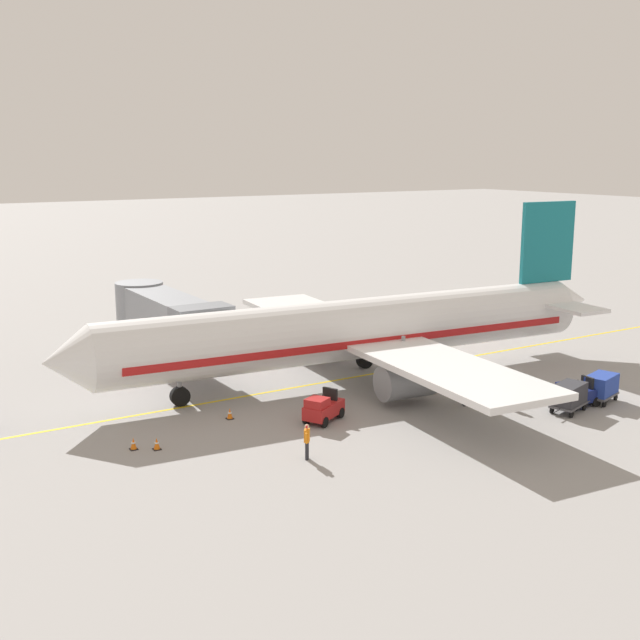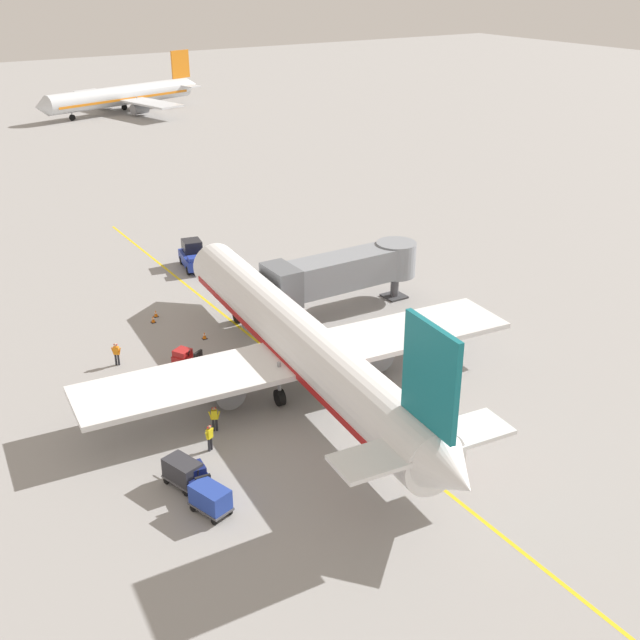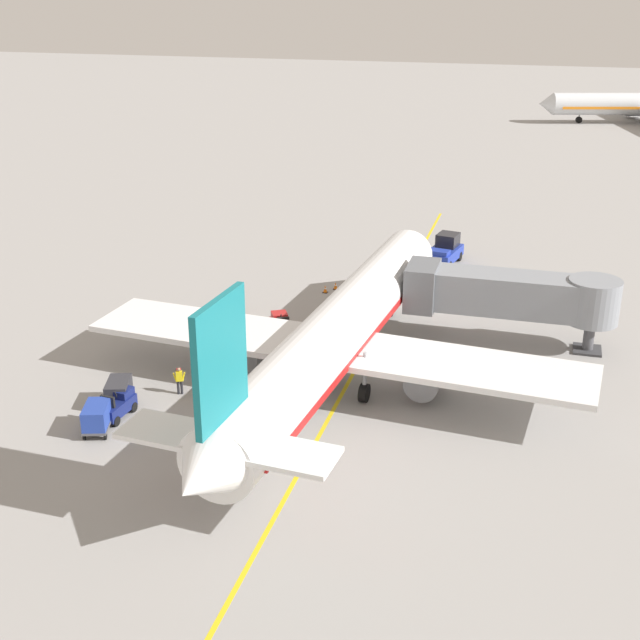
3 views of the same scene
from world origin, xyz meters
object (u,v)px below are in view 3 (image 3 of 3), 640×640
(jet_bridge, at_px, (510,294))
(ground_crew_marshaller, at_px, (242,299))
(ground_crew_wing_walker, at_px, (209,369))
(ground_crew_loader, at_px, (179,379))
(pushback_tractor, at_px, (444,251))
(baggage_cart_front, at_px, (119,391))
(safety_cone_nose_right, at_px, (336,286))
(baggage_cart_second_in_train, at_px, (97,416))
(baggage_tug_lead, at_px, (281,326))
(safety_cone_nose_left, at_px, (325,289))
(baggage_tug_trailing, at_px, (117,405))
(safety_cone_wing_tip, at_px, (337,314))
(parked_airliner, at_px, (337,334))

(jet_bridge, relative_size, ground_crew_marshaller, 8.10)
(ground_crew_wing_walker, xyz_separation_m, ground_crew_marshaller, (-2.19, 11.54, 0.00))
(jet_bridge, height_order, ground_crew_loader, jet_bridge)
(pushback_tractor, xyz_separation_m, baggage_cart_front, (-14.32, -30.70, -0.15))
(baggage_cart_front, xyz_separation_m, safety_cone_nose_right, (7.04, 22.03, -0.66))
(baggage_cart_second_in_train, relative_size, ground_crew_wing_walker, 1.76)
(baggage_tug_lead, xyz_separation_m, ground_crew_marshaller, (-4.09, 3.41, 0.24))
(safety_cone_nose_left, bearing_deg, ground_crew_wing_walker, -98.75)
(ground_crew_wing_walker, bearing_deg, ground_crew_marshaller, 100.73)
(pushback_tractor, bearing_deg, baggage_tug_trailing, -113.56)
(ground_crew_wing_walker, xyz_separation_m, safety_cone_nose_right, (3.21, 17.95, -0.66))
(pushback_tractor, bearing_deg, safety_cone_wing_tip, -111.33)
(safety_cone_nose_right, distance_m, safety_cone_wing_tip, 6.04)
(pushback_tractor, bearing_deg, baggage_cart_front, -115.00)
(baggage_tug_lead, distance_m, baggage_cart_second_in_train, 16.13)
(jet_bridge, relative_size, baggage_tug_trailing, 5.27)
(ground_crew_loader, bearing_deg, baggage_tug_lead, 72.90)
(baggage_cart_second_in_train, bearing_deg, safety_cone_nose_right, 74.85)
(baggage_tug_lead, relative_size, baggage_cart_front, 0.93)
(parked_airliner, xyz_separation_m, jet_bridge, (9.41, 8.86, 0.27))
(pushback_tractor, bearing_deg, ground_crew_loader, -112.28)
(baggage_cart_front, height_order, ground_crew_wing_walker, ground_crew_wing_walker)
(baggage_tug_lead, height_order, safety_cone_wing_tip, baggage_tug_lead)
(parked_airliner, xyz_separation_m, safety_cone_wing_tip, (-2.49, 10.04, -2.90))
(baggage_cart_front, distance_m, ground_crew_loader, 3.55)
(pushback_tractor, height_order, ground_crew_loader, pushback_tractor)
(pushback_tractor, bearing_deg, jet_bridge, -68.25)
(baggage_tug_lead, bearing_deg, ground_crew_marshaller, 140.13)
(ground_crew_wing_walker, bearing_deg, pushback_tractor, 68.50)
(safety_cone_wing_tip, bearing_deg, parked_airliner, -76.05)
(baggage_cart_second_in_train, height_order, safety_cone_nose_left, baggage_cart_second_in_train)
(pushback_tractor, bearing_deg, baggage_cart_second_in_train, -112.64)
(baggage_tug_trailing, bearing_deg, baggage_cart_front, 111.70)
(ground_crew_marshaller, bearing_deg, parked_airliner, -44.84)
(jet_bridge, relative_size, baggage_cart_second_in_train, 4.60)
(baggage_cart_front, distance_m, safety_cone_wing_tip, 18.39)
(baggage_tug_trailing, height_order, ground_crew_marshaller, ground_crew_marshaller)
(jet_bridge, height_order, baggage_cart_front, jet_bridge)
(ground_crew_wing_walker, distance_m, safety_cone_wing_tip, 13.07)
(parked_airliner, height_order, ground_crew_loader, parked_airliner)
(safety_cone_nose_left, relative_size, safety_cone_wing_tip, 1.00)
(jet_bridge, bearing_deg, ground_crew_loader, -144.61)
(ground_crew_wing_walker, distance_m, safety_cone_nose_right, 18.24)
(baggage_tug_lead, height_order, ground_crew_marshaller, ground_crew_marshaller)
(safety_cone_nose_right, relative_size, safety_cone_wing_tip, 1.00)
(parked_airliner, bearing_deg, ground_crew_marshaller, 135.16)
(baggage_cart_front, bearing_deg, pushback_tractor, 65.00)
(parked_airliner, height_order, baggage_cart_second_in_train, parked_airliner)
(baggage_cart_front, distance_m, baggage_cart_second_in_train, 2.98)
(baggage_cart_front, relative_size, ground_crew_marshaller, 1.76)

